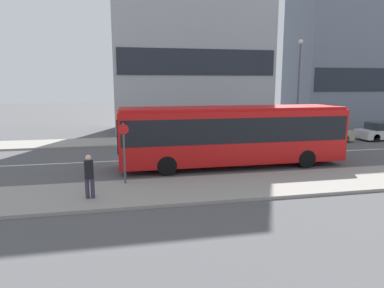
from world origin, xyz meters
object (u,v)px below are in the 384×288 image
(parked_car_1, at_px, (383,132))
(street_lamp, at_px, (299,79))
(parked_car_0, at_px, (324,133))
(pedestrian_near_stop, at_px, (89,174))
(city_bus, at_px, (232,132))
(bus_stop_sign, at_px, (124,148))

(parked_car_1, xyz_separation_m, street_lamp, (-6.24, 2.27, 4.07))
(parked_car_0, distance_m, pedestrian_near_stop, 19.29)
(pedestrian_near_stop, bearing_deg, parked_car_1, -151.80)
(parked_car_0, xyz_separation_m, parked_car_1, (5.04, -0.14, -0.00))
(city_bus, xyz_separation_m, street_lamp, (8.14, 8.07, 2.89))
(city_bus, relative_size, bus_stop_sign, 4.53)
(city_bus, bearing_deg, parked_car_1, 17.48)
(city_bus, distance_m, bus_stop_sign, 6.25)
(city_bus, bearing_deg, bus_stop_sign, -160.34)
(bus_stop_sign, xyz_separation_m, street_lamp, (13.84, 10.63, 3.05))
(parked_car_0, bearing_deg, parked_car_1, -1.61)
(street_lamp, bearing_deg, pedestrian_near_stop, -140.87)
(parked_car_0, bearing_deg, city_bus, -147.53)
(parked_car_0, height_order, street_lamp, street_lamp)
(pedestrian_near_stop, xyz_separation_m, street_lamp, (15.16, 12.33, 3.64))
(parked_car_1, relative_size, street_lamp, 0.53)
(pedestrian_near_stop, bearing_deg, street_lamp, -137.86)
(parked_car_0, bearing_deg, pedestrian_near_stop, -148.05)
(parked_car_0, relative_size, pedestrian_near_stop, 2.34)
(parked_car_0, relative_size, parked_car_1, 0.97)
(bus_stop_sign, height_order, street_lamp, street_lamp)
(city_bus, bearing_deg, street_lamp, 40.28)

